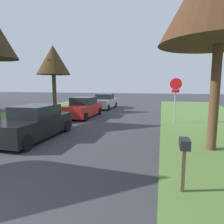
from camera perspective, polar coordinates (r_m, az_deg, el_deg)
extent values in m
cylinder|color=#9EA0A5|center=(13.70, 17.83, 1.75)|extent=(0.07, 0.23, 2.25)
cylinder|color=white|center=(13.52, 18.12, 7.80)|extent=(0.81, 0.13, 0.80)
cylinder|color=red|center=(13.52, 18.12, 7.80)|extent=(0.76, 0.14, 0.76)
cube|color=red|center=(13.56, 18.03, 5.81)|extent=(0.48, 0.08, 0.20)
cylinder|color=brown|center=(8.34, 27.70, 3.46)|extent=(0.35, 0.35, 3.96)
cylinder|color=brown|center=(9.01, 28.05, 20.98)|extent=(1.00, 0.20, 1.50)
cylinder|color=#463A26|center=(13.54, -29.91, 16.20)|extent=(0.90, 0.99, 1.51)
cylinder|color=#504123|center=(18.66, -16.42, 5.15)|extent=(0.35, 0.35, 3.42)
cone|color=#403019|center=(18.77, -16.78, 14.32)|extent=(2.99, 2.99, 2.57)
cylinder|color=#504123|center=(18.14, -16.26, 12.51)|extent=(1.03, 1.02, 1.38)
cylinder|color=#504123|center=(19.03, -15.62, 11.61)|extent=(1.07, 0.43, 0.93)
cylinder|color=#504123|center=(18.69, -14.91, 12.39)|extent=(0.73, 1.18, 1.36)
cube|color=black|center=(10.05, -21.88, -3.89)|extent=(1.82, 4.40, 0.85)
cube|color=black|center=(10.12, -21.35, 0.26)|extent=(1.60, 2.03, 0.56)
cylinder|color=black|center=(8.33, -23.59, -8.40)|extent=(0.20, 0.60, 0.60)
cylinder|color=black|center=(11.03, -13.07, -4.06)|extent=(0.20, 0.60, 0.60)
cylinder|color=black|center=(11.92, -20.55, -3.47)|extent=(0.20, 0.60, 0.60)
cube|color=red|center=(15.83, -8.51, 0.70)|extent=(1.82, 4.40, 0.85)
cube|color=black|center=(15.96, -8.25, 3.30)|extent=(1.60, 2.03, 0.56)
cylinder|color=black|center=(14.03, -7.79, -1.40)|extent=(0.20, 0.60, 0.60)
cylinder|color=black|center=(14.76, -14.07, -1.10)|extent=(0.20, 0.60, 0.60)
cylinder|color=black|center=(17.10, -3.67, 0.32)|extent=(0.20, 0.60, 0.60)
cylinder|color=black|center=(17.71, -9.04, 0.49)|extent=(0.20, 0.60, 0.60)
cube|color=#BCBCC1|center=(21.52, -2.19, 2.65)|extent=(1.82, 4.40, 0.85)
cube|color=black|center=(21.68, -2.03, 4.56)|extent=(1.60, 2.03, 0.56)
cylinder|color=black|center=(19.73, -1.11, 1.34)|extent=(0.20, 0.60, 0.60)
cylinder|color=black|center=(20.26, -5.86, 1.47)|extent=(0.20, 0.60, 0.60)
cylinder|color=black|center=(22.91, 1.07, 2.24)|extent=(0.20, 0.60, 0.60)
cylinder|color=black|center=(23.37, -3.10, 2.34)|extent=(0.20, 0.60, 0.60)
cube|color=brown|center=(5.03, 20.08, -15.62)|extent=(0.08, 0.08, 1.05)
cube|color=black|center=(4.81, 20.43, -8.65)|extent=(0.22, 0.44, 0.22)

